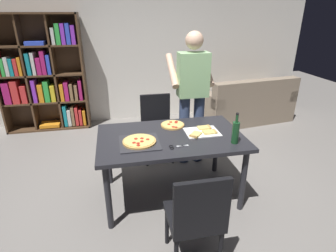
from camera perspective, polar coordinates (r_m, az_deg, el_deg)
name	(u,v)px	position (r m, az deg, el deg)	size (l,w,h in m)	color
ground_plane	(171,194)	(3.21, 0.55, -14.32)	(12.00, 12.00, 0.00)	gray
back_wall	(141,45)	(5.15, -5.71, 16.87)	(6.40, 0.10, 2.80)	silver
dining_table	(171,142)	(2.85, 0.60, -3.52)	(1.52, 0.93, 0.75)	#232328
chair_near_camera	(197,216)	(2.17, 6.13, -18.44)	(0.42, 0.42, 0.90)	black
chair_far_side	(157,123)	(3.77, -2.44, 0.65)	(0.42, 0.42, 0.90)	black
couch	(246,105)	(5.36, 16.32, 4.27)	(1.80, 1.07, 0.85)	gray
bookshelf	(44,77)	(5.11, -24.94, 9.51)	(1.40, 0.35, 1.95)	#513823
person_serving_pizza	(192,92)	(3.50, 5.17, 7.23)	(0.55, 0.54, 1.75)	#38476B
pepperoni_pizza_on_tray	(139,142)	(2.67, -6.11, -3.35)	(0.39, 0.39, 0.04)	#2D2D33
pizza_slices_on_towel	(203,132)	(2.91, 7.41, -1.21)	(0.36, 0.30, 0.03)	white
wine_bottle	(236,132)	(2.70, 14.19, -1.22)	(0.07, 0.07, 0.32)	#194723
kitchen_scissors	(175,147)	(2.58, 1.60, -4.42)	(0.19, 0.08, 0.01)	silver
second_pizza_plain	(173,125)	(3.06, 0.99, 0.25)	(0.27, 0.27, 0.03)	tan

